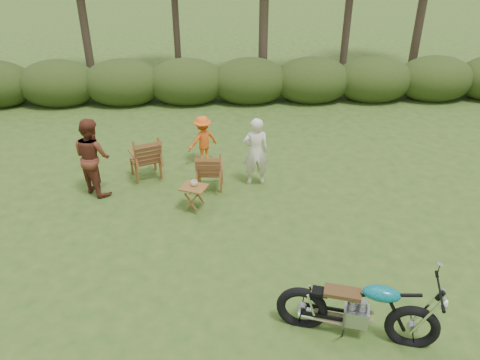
{
  "coord_description": "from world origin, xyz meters",
  "views": [
    {
      "loc": [
        -0.91,
        -5.52,
        5.05
      ],
      "look_at": [
        -0.6,
        2.02,
        0.9
      ],
      "focal_mm": 35.0,
      "sensor_mm": 36.0,
      "label": 1
    }
  ],
  "objects_px": {
    "motorcycle": "(353,333)",
    "side_table": "(194,198)",
    "lawn_chair_right": "(210,188)",
    "cup": "(194,183)",
    "adult_b": "(98,191)",
    "lawn_chair_left": "(147,176)",
    "adult_a": "(255,183)",
    "child": "(204,162)"
  },
  "relations": [
    {
      "from": "motorcycle",
      "to": "side_table",
      "type": "height_order",
      "value": "motorcycle"
    },
    {
      "from": "lawn_chair_right",
      "to": "cup",
      "type": "bearing_deg",
      "value": 73.43
    },
    {
      "from": "cup",
      "to": "adult_b",
      "type": "relative_size",
      "value": 0.08
    },
    {
      "from": "lawn_chair_left",
      "to": "motorcycle",
      "type": "bearing_deg",
      "value": 103.41
    },
    {
      "from": "lawn_chair_left",
      "to": "side_table",
      "type": "bearing_deg",
      "value": 105.81
    },
    {
      "from": "lawn_chair_left",
      "to": "adult_a",
      "type": "height_order",
      "value": "adult_a"
    },
    {
      "from": "lawn_chair_right",
      "to": "adult_b",
      "type": "height_order",
      "value": "adult_b"
    },
    {
      "from": "motorcycle",
      "to": "side_table",
      "type": "relative_size",
      "value": 3.98
    },
    {
      "from": "lawn_chair_left",
      "to": "adult_a",
      "type": "bearing_deg",
      "value": 147.65
    },
    {
      "from": "cup",
      "to": "child",
      "type": "xyz_separation_m",
      "value": [
        0.12,
        2.05,
        -0.58
      ]
    },
    {
      "from": "motorcycle",
      "to": "adult_a",
      "type": "xyz_separation_m",
      "value": [
        -1.07,
        4.38,
        0.0
      ]
    },
    {
      "from": "cup",
      "to": "child",
      "type": "distance_m",
      "value": 2.13
    },
    {
      "from": "motorcycle",
      "to": "adult_a",
      "type": "bearing_deg",
      "value": 119.96
    },
    {
      "from": "child",
      "to": "cup",
      "type": "bearing_deg",
      "value": 53.87
    },
    {
      "from": "side_table",
      "to": "adult_a",
      "type": "distance_m",
      "value": 1.67
    },
    {
      "from": "motorcycle",
      "to": "child",
      "type": "bearing_deg",
      "value": 128.5
    },
    {
      "from": "cup",
      "to": "adult_a",
      "type": "xyz_separation_m",
      "value": [
        1.28,
        0.98,
        -0.58
      ]
    },
    {
      "from": "cup",
      "to": "lawn_chair_right",
      "type": "bearing_deg",
      "value": 70.27
    },
    {
      "from": "lawn_chair_left",
      "to": "adult_a",
      "type": "xyz_separation_m",
      "value": [
        2.44,
        -0.41,
        0.0
      ]
    },
    {
      "from": "adult_a",
      "to": "child",
      "type": "relative_size",
      "value": 1.3
    },
    {
      "from": "lawn_chair_left",
      "to": "child",
      "type": "relative_size",
      "value": 0.85
    },
    {
      "from": "cup",
      "to": "motorcycle",
      "type": "bearing_deg",
      "value": -55.27
    },
    {
      "from": "side_table",
      "to": "motorcycle",
      "type": "bearing_deg",
      "value": -54.83
    },
    {
      "from": "side_table",
      "to": "adult_a",
      "type": "bearing_deg",
      "value": 38.68
    },
    {
      "from": "child",
      "to": "adult_b",
      "type": "bearing_deg",
      "value": -3.06
    },
    {
      "from": "lawn_chair_right",
      "to": "adult_a",
      "type": "distance_m",
      "value": 1.0
    },
    {
      "from": "motorcycle",
      "to": "lawn_chair_left",
      "type": "height_order",
      "value": "motorcycle"
    },
    {
      "from": "cup",
      "to": "adult_b",
      "type": "distance_m",
      "value": 2.33
    },
    {
      "from": "cup",
      "to": "child",
      "type": "bearing_deg",
      "value": 86.67
    },
    {
      "from": "motorcycle",
      "to": "lawn_chair_left",
      "type": "relative_size",
      "value": 2.09
    },
    {
      "from": "lawn_chair_left",
      "to": "cup",
      "type": "xyz_separation_m",
      "value": [
        1.15,
        -1.39,
        0.58
      ]
    },
    {
      "from": "motorcycle",
      "to": "cup",
      "type": "distance_m",
      "value": 4.17
    },
    {
      "from": "side_table",
      "to": "adult_b",
      "type": "height_order",
      "value": "adult_b"
    },
    {
      "from": "motorcycle",
      "to": "adult_b",
      "type": "relative_size",
      "value": 1.26
    },
    {
      "from": "adult_a",
      "to": "side_table",
      "type": "bearing_deg",
      "value": 33.32
    },
    {
      "from": "motorcycle",
      "to": "adult_a",
      "type": "relative_size",
      "value": 1.36
    },
    {
      "from": "adult_b",
      "to": "lawn_chair_left",
      "type": "bearing_deg",
      "value": -105.52
    },
    {
      "from": "lawn_chair_right",
      "to": "lawn_chair_left",
      "type": "height_order",
      "value": "lawn_chair_left"
    },
    {
      "from": "lawn_chair_left",
      "to": "cup",
      "type": "relative_size",
      "value": 7.28
    },
    {
      "from": "side_table",
      "to": "adult_b",
      "type": "relative_size",
      "value": 0.32
    },
    {
      "from": "motorcycle",
      "to": "lawn_chair_right",
      "type": "xyz_separation_m",
      "value": [
        -2.06,
        4.21,
        0.0
      ]
    },
    {
      "from": "motorcycle",
      "to": "adult_b",
      "type": "distance_m",
      "value": 6.11
    }
  ]
}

